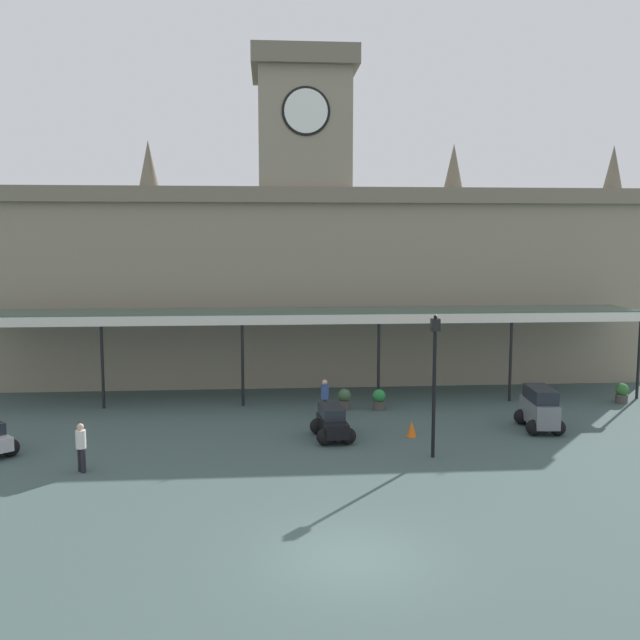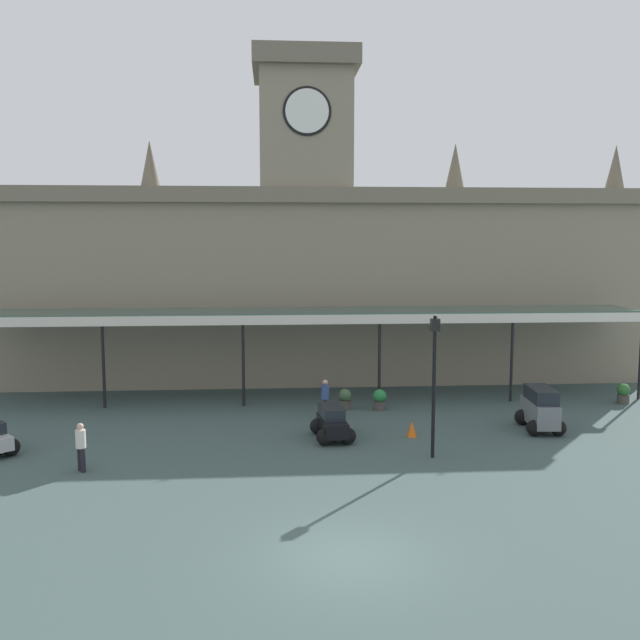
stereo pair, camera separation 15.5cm
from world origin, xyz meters
TOP-DOWN VIEW (x-y plane):
  - ground_plane at (0.00, 0.00)m, footprint 140.00×140.00m
  - station_building at (-0.00, 21.93)m, footprint 36.94×5.66m
  - entrance_canopy at (-0.00, 16.95)m, footprint 32.20×3.26m
  - car_black_estate at (0.47, 10.06)m, footprint 1.70×2.33m
  - car_grey_van at (9.08, 10.68)m, footprint 1.71×2.46m
  - pedestrian_crossing_forecourt at (0.46, 13.34)m, footprint 0.34×0.39m
  - pedestrian_near_entrance at (-8.30, 6.85)m, footprint 0.34×0.34m
  - victorian_lamppost at (3.87, 7.49)m, footprint 0.30×0.30m
  - traffic_cone at (3.64, 10.11)m, footprint 0.40×0.40m
  - planter_near_kerb at (1.47, 14.65)m, footprint 0.60×0.60m
  - planter_forecourt_centre at (3.04, 14.42)m, footprint 0.60×0.60m
  - planter_by_canopy at (14.82, 14.86)m, footprint 0.60×0.60m

SIDE VIEW (x-z plane):
  - ground_plane at x=0.00m, z-range 0.00..0.00m
  - traffic_cone at x=3.64m, z-range 0.00..0.63m
  - planter_near_kerb at x=1.47m, z-range 0.01..0.97m
  - planter_forecourt_centre at x=3.04m, z-range 0.01..0.97m
  - planter_by_canopy at x=14.82m, z-range 0.01..0.97m
  - car_black_estate at x=0.47m, z-range -0.07..1.20m
  - car_grey_van at x=9.08m, z-range -0.08..1.69m
  - pedestrian_crossing_forecourt at x=0.46m, z-range 0.07..1.74m
  - pedestrian_near_entrance at x=-8.30m, z-range 0.07..1.74m
  - victorian_lamppost at x=3.87m, z-range 0.61..5.76m
  - entrance_canopy at x=0.00m, z-range 2.02..6.36m
  - station_building at x=0.00m, z-range -2.80..14.72m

